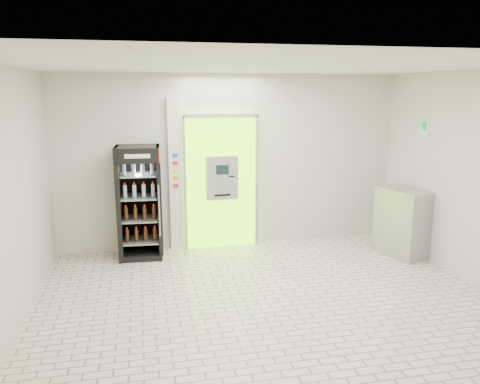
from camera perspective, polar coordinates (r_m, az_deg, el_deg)
name	(u,v)px	position (r m, az deg, el deg)	size (l,w,h in m)	color
ground	(269,303)	(6.27, 3.51, -13.40)	(6.00, 6.00, 0.00)	beige
room_shell	(271,164)	(5.72, 3.75, 3.47)	(6.00, 6.00, 6.00)	beige
atm_assembly	(221,181)	(8.11, -2.34, 1.31)	(1.30, 0.24, 2.33)	#8AF10A
pillar	(175,175)	(8.03, -7.88, 2.03)	(0.22, 0.11, 2.60)	silver
beverage_cooler	(140,204)	(7.84, -12.13, -1.48)	(0.73, 0.68, 1.85)	black
steel_cabinet	(404,222)	(8.29, 19.33, -3.47)	(0.79, 0.97, 1.13)	#989B9F
exit_sign	(424,128)	(8.22, 21.57, 7.31)	(0.02, 0.22, 0.26)	white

